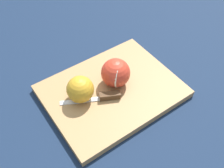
# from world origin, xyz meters

# --- Properties ---
(ground_plane) EXTENTS (4.00, 4.00, 0.00)m
(ground_plane) POSITION_xyz_m (0.00, 0.00, 0.00)
(ground_plane) COLOR #14233D
(cutting_board) EXTENTS (0.41, 0.34, 0.02)m
(cutting_board) POSITION_xyz_m (0.00, 0.00, 0.01)
(cutting_board) COLOR #A37A4C
(cutting_board) RESTS_ON ground_plane
(apple_half_left) EXTENTS (0.08, 0.08, 0.08)m
(apple_half_left) POSITION_xyz_m (-0.02, -0.01, 0.06)
(apple_half_left) COLOR red
(apple_half_left) RESTS_ON cutting_board
(apple_half_right) EXTENTS (0.07, 0.07, 0.07)m
(apple_half_right) POSITION_xyz_m (0.08, -0.03, 0.06)
(apple_half_right) COLOR gold
(apple_half_right) RESTS_ON cutting_board
(knife) EXTENTS (0.14, 0.11, 0.02)m
(knife) POSITION_xyz_m (0.04, 0.01, 0.03)
(knife) COLOR silver
(knife) RESTS_ON cutting_board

